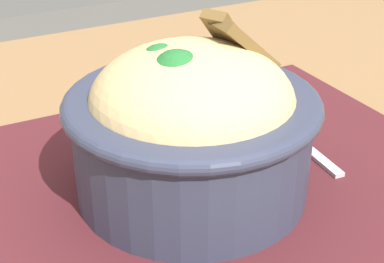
# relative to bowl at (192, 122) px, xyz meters

# --- Properties ---
(placemat) EXTENTS (0.40, 0.35, 0.00)m
(placemat) POSITION_rel_bowl_xyz_m (0.03, 0.00, -0.06)
(placemat) COLOR #47191E
(placemat) RESTS_ON table
(bowl) EXTENTS (0.19, 0.19, 0.13)m
(bowl) POSITION_rel_bowl_xyz_m (0.00, 0.00, 0.00)
(bowl) COLOR #2D3347
(bowl) RESTS_ON placemat
(fork) EXTENTS (0.03, 0.14, 0.00)m
(fork) POSITION_rel_bowl_xyz_m (0.12, 0.03, -0.06)
(fork) COLOR #B8B8B8
(fork) RESTS_ON placemat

